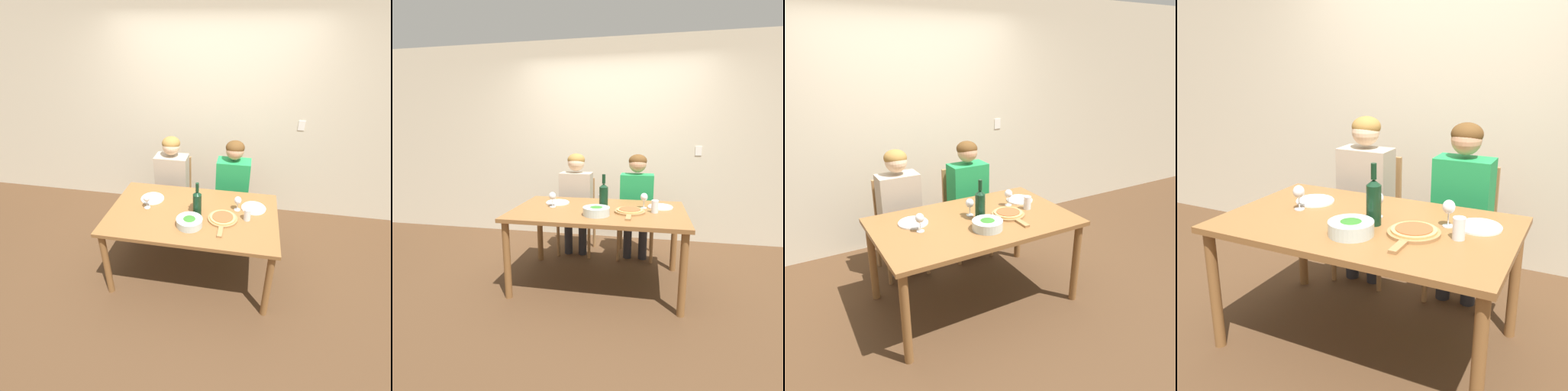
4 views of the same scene
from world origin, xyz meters
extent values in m
plane|color=#4C331E|center=(0.00, 0.00, 0.00)|extent=(40.00, 40.00, 0.00)
cube|color=beige|center=(0.00, 1.45, 1.35)|extent=(10.00, 0.05, 2.70)
cube|color=white|center=(1.10, 1.42, 1.25)|extent=(0.08, 0.01, 0.12)
cube|color=brown|center=(0.00, 0.00, 0.74)|extent=(1.64, 0.99, 0.04)
cylinder|color=brown|center=(-0.76, -0.43, 0.36)|extent=(0.06, 0.06, 0.73)
cylinder|color=brown|center=(0.76, -0.43, 0.36)|extent=(0.06, 0.06, 0.73)
cylinder|color=brown|center=(-0.76, 0.43, 0.36)|extent=(0.06, 0.06, 0.73)
cylinder|color=brown|center=(0.76, 0.43, 0.36)|extent=(0.06, 0.06, 0.73)
cube|color=#9E7042|center=(-0.39, 0.77, 0.45)|extent=(0.42, 0.42, 0.04)
cube|color=#9E7042|center=(-0.39, 0.97, 0.70)|extent=(0.38, 0.03, 0.45)
cylinder|color=#9E7042|center=(-0.58, 0.58, 0.22)|extent=(0.04, 0.04, 0.44)
cylinder|color=#9E7042|center=(-0.20, 0.58, 0.22)|extent=(0.04, 0.04, 0.44)
cylinder|color=#9E7042|center=(-0.58, 0.96, 0.22)|extent=(0.04, 0.04, 0.44)
cylinder|color=#9E7042|center=(-0.20, 0.96, 0.22)|extent=(0.04, 0.04, 0.44)
cube|color=#9E7042|center=(0.34, 0.77, 0.45)|extent=(0.42, 0.42, 0.04)
cube|color=#9E7042|center=(0.34, 0.97, 0.70)|extent=(0.38, 0.03, 0.45)
cylinder|color=#9E7042|center=(0.15, 0.58, 0.22)|extent=(0.04, 0.04, 0.44)
cylinder|color=#9E7042|center=(0.53, 0.58, 0.22)|extent=(0.04, 0.04, 0.44)
cylinder|color=#9E7042|center=(0.15, 0.96, 0.22)|extent=(0.04, 0.04, 0.44)
cylinder|color=#9E7042|center=(0.53, 0.96, 0.22)|extent=(0.04, 0.04, 0.44)
cylinder|color=#28282D|center=(-0.48, 0.69, 0.24)|extent=(0.10, 0.10, 0.47)
cylinder|color=#28282D|center=(-0.30, 0.69, 0.24)|extent=(0.10, 0.10, 0.47)
cube|color=tan|center=(-0.39, 0.75, 0.74)|extent=(0.38, 0.22, 0.54)
cylinder|color=tan|center=(-0.59, 0.51, 0.59)|extent=(0.07, 0.31, 0.14)
cylinder|color=tan|center=(-0.19, 0.51, 0.59)|extent=(0.07, 0.31, 0.14)
sphere|color=beige|center=(-0.39, 0.75, 1.13)|extent=(0.20, 0.20, 0.20)
ellipsoid|color=olive|center=(-0.39, 0.76, 1.17)|extent=(0.21, 0.21, 0.15)
cylinder|color=#28282D|center=(0.25, 0.69, 0.24)|extent=(0.10, 0.10, 0.47)
cylinder|color=#28282D|center=(0.43, 0.69, 0.24)|extent=(0.10, 0.10, 0.47)
cube|color=#1E8C47|center=(0.34, 0.75, 0.74)|extent=(0.38, 0.22, 0.54)
cylinder|color=#1E8C47|center=(0.14, 0.51, 0.59)|extent=(0.07, 0.31, 0.14)
cylinder|color=#1E8C47|center=(0.54, 0.51, 0.59)|extent=(0.07, 0.31, 0.14)
sphere|color=tan|center=(0.34, 0.75, 1.13)|extent=(0.20, 0.20, 0.20)
ellipsoid|color=#563819|center=(0.34, 0.76, 1.17)|extent=(0.21, 0.21, 0.15)
cylinder|color=black|center=(0.05, -0.02, 0.87)|extent=(0.08, 0.08, 0.22)
cone|color=black|center=(0.05, -0.02, 1.00)|extent=(0.08, 0.08, 0.03)
cylinder|color=black|center=(0.05, -0.02, 1.06)|extent=(0.03, 0.03, 0.09)
cylinder|color=silver|center=(0.01, -0.21, 0.80)|extent=(0.24, 0.24, 0.07)
ellipsoid|color=#2D6B23|center=(0.01, -0.21, 0.80)|extent=(0.20, 0.20, 0.08)
cylinder|color=white|center=(-0.46, 0.18, 0.77)|extent=(0.24, 0.24, 0.01)
torus|color=white|center=(-0.46, 0.18, 0.77)|extent=(0.24, 0.24, 0.01)
cylinder|color=white|center=(0.59, 0.18, 0.77)|extent=(0.24, 0.24, 0.01)
torus|color=white|center=(0.59, 0.18, 0.77)|extent=(0.24, 0.24, 0.01)
cylinder|color=#9E7042|center=(0.30, -0.06, 0.77)|extent=(0.28, 0.28, 0.02)
cube|color=#9E7042|center=(0.30, -0.27, 0.77)|extent=(0.04, 0.14, 0.02)
cylinder|color=tan|center=(0.30, -0.06, 0.79)|extent=(0.24, 0.24, 0.01)
cylinder|color=#AD4C28|center=(0.30, -0.06, 0.79)|extent=(0.20, 0.20, 0.01)
cylinder|color=silver|center=(-0.46, 0.01, 0.76)|extent=(0.06, 0.06, 0.01)
cylinder|color=silver|center=(-0.46, 0.01, 0.81)|extent=(0.01, 0.01, 0.07)
ellipsoid|color=silver|center=(-0.46, 0.01, 0.87)|extent=(0.07, 0.07, 0.08)
ellipsoid|color=maroon|center=(-0.46, 0.01, 0.86)|extent=(0.06, 0.06, 0.03)
cylinder|color=silver|center=(0.43, 0.13, 0.76)|extent=(0.06, 0.06, 0.01)
cylinder|color=silver|center=(0.43, 0.13, 0.81)|extent=(0.01, 0.01, 0.07)
ellipsoid|color=silver|center=(0.43, 0.13, 0.87)|extent=(0.07, 0.07, 0.08)
ellipsoid|color=maroon|center=(0.43, 0.13, 0.86)|extent=(0.06, 0.06, 0.03)
cylinder|color=silver|center=(0.02, 0.10, 0.76)|extent=(0.06, 0.06, 0.01)
cylinder|color=silver|center=(0.02, 0.10, 0.81)|extent=(0.01, 0.01, 0.07)
ellipsoid|color=silver|center=(0.02, 0.10, 0.87)|extent=(0.07, 0.07, 0.08)
ellipsoid|color=maroon|center=(0.02, 0.10, 0.86)|extent=(0.06, 0.06, 0.03)
cylinder|color=silver|center=(0.53, -0.02, 0.82)|extent=(0.07, 0.07, 0.12)
camera|label=1|loc=(0.48, -2.42, 2.43)|focal=28.00mm
camera|label=2|loc=(0.44, -2.81, 1.49)|focal=28.00mm
camera|label=3|loc=(-1.36, -2.53, 2.05)|focal=35.00mm
camera|label=4|loc=(1.09, -2.13, 1.65)|focal=42.00mm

